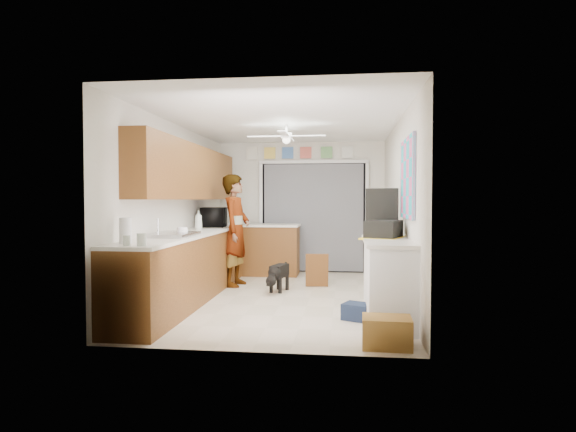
{
  "coord_description": "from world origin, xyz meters",
  "views": [
    {
      "loc": [
        0.85,
        -6.79,
        1.4
      ],
      "look_at": [
        0.0,
        0.4,
        1.15
      ],
      "focal_mm": 30.0,
      "sensor_mm": 36.0,
      "label": 1
    }
  ],
  "objects": [
    {
      "name": "right_counter_top",
      "position": [
        1.34,
        -1.2,
        0.92
      ],
      "size": [
        0.54,
        1.44,
        0.04
      ],
      "primitive_type": "cube",
      "color": "white",
      "rests_on": "right_counter_base"
    },
    {
      "name": "wall_front",
      "position": [
        0.0,
        -2.5,
        1.25
      ],
      "size": [
        3.2,
        0.0,
        3.2
      ],
      "primitive_type": "plane",
      "rotation": [
        -1.57,
        0.0,
        0.0
      ],
      "color": "beige",
      "rests_on": "ground"
    },
    {
      "name": "abstract_painting",
      "position": [
        1.58,
        -1.0,
        1.65
      ],
      "size": [
        0.03,
        1.15,
        0.95
      ],
      "primitive_type": "cube",
      "color": "#DB508D",
      "rests_on": "wall_right"
    },
    {
      "name": "door_trim_right",
      "position": [
        1.27,
        2.44,
        1.05
      ],
      "size": [
        0.06,
        0.04,
        2.1
      ],
      "primitive_type": "cube",
      "color": "white",
      "rests_on": "wall_back"
    },
    {
      "name": "door_trim_left",
      "position": [
        -0.77,
        2.44,
        1.05
      ],
      "size": [
        0.06,
        0.04,
        2.1
      ],
      "primitive_type": "cube",
      "color": "white",
      "rests_on": "wall_back"
    },
    {
      "name": "floor",
      "position": [
        0.0,
        0.0,
        0.0
      ],
      "size": [
        5.0,
        5.0,
        0.0
      ],
      "primitive_type": "plane",
      "color": "beige",
      "rests_on": "ground"
    },
    {
      "name": "wall_back",
      "position": [
        0.0,
        2.5,
        1.25
      ],
      "size": [
        3.2,
        0.0,
        3.2
      ],
      "primitive_type": "plane",
      "rotation": [
        1.57,
        0.0,
        0.0
      ],
      "color": "beige",
      "rests_on": "ground"
    },
    {
      "name": "jar_a",
      "position": [
        -1.15,
        -2.25,
        1.0
      ],
      "size": [
        0.09,
        0.09,
        0.13
      ],
      "primitive_type": "cylinder",
      "rotation": [
        0.0,
        0.0,
        0.04
      ],
      "color": "silver",
      "rests_on": "left_countertop"
    },
    {
      "name": "back_opening_recess",
      "position": [
        0.25,
        2.47,
        1.05
      ],
      "size": [
        2.0,
        0.06,
        2.1
      ],
      "primitive_type": "cube",
      "color": "black",
      "rests_on": "wall_back"
    },
    {
      "name": "header_frame_3",
      "position": [
        0.5,
        2.47,
        2.3
      ],
      "size": [
        0.22,
        0.02,
        0.22
      ],
      "primitive_type": "cube",
      "color": "#66A25D",
      "rests_on": "wall_back"
    },
    {
      "name": "header_frame_2",
      "position": [
        0.1,
        2.47,
        2.3
      ],
      "size": [
        0.22,
        0.02,
        0.22
      ],
      "primitive_type": "cube",
      "color": "#D45D4F",
      "rests_on": "wall_back"
    },
    {
      "name": "door_trim_head",
      "position": [
        0.25,
        2.44,
        2.12
      ],
      "size": [
        2.1,
        0.04,
        0.06
      ],
      "primitive_type": "cube",
      "color": "white",
      "rests_on": "wall_back"
    },
    {
      "name": "header_frame_4",
      "position": [
        0.9,
        2.47,
        2.3
      ],
      "size": [
        0.22,
        0.02,
        0.22
      ],
      "primitive_type": "cube",
      "color": "silver",
      "rests_on": "wall_back"
    },
    {
      "name": "man",
      "position": [
        -0.9,
        0.81,
        0.9
      ],
      "size": [
        0.49,
        0.69,
        1.8
      ],
      "primitive_type": "imported",
      "rotation": [
        0.0,
        0.0,
        1.48
      ],
      "color": "white",
      "rests_on": "floor"
    },
    {
      "name": "left_countertop",
      "position": [
        -1.29,
        0.0,
        0.92
      ],
      "size": [
        0.62,
        4.8,
        0.04
      ],
      "primitive_type": "cube",
      "color": "white",
      "rests_on": "left_base_cabinets"
    },
    {
      "name": "ceiling",
      "position": [
        0.0,
        0.0,
        2.5
      ],
      "size": [
        5.0,
        5.0,
        0.0
      ],
      "primitive_type": "plane",
      "rotation": [
        3.14,
        0.0,
        0.0
      ],
      "color": "white",
      "rests_on": "ground"
    },
    {
      "name": "dog",
      "position": [
        -0.14,
        0.42,
        0.23
      ],
      "size": [
        0.38,
        0.63,
        0.46
      ],
      "primitive_type": "cube",
      "rotation": [
        0.0,
        0.0,
        -0.25
      ],
      "color": "black",
      "rests_on": "floor"
    },
    {
      "name": "faucet",
      "position": [
        -1.48,
        -1.0,
        1.05
      ],
      "size": [
        0.03,
        0.03,
        0.22
      ],
      "primitive_type": "cylinder",
      "color": "silver",
      "rests_on": "left_countertop"
    },
    {
      "name": "microwave",
      "position": [
        -1.33,
        1.07,
        1.1
      ],
      "size": [
        0.49,
        0.64,
        0.32
      ],
      "primitive_type": "imported",
      "rotation": [
        0.0,
        0.0,
        1.73
      ],
      "color": "black",
      "rests_on": "left_countertop"
    },
    {
      "name": "ceiling_fan",
      "position": [
        0.0,
        0.2,
        2.32
      ],
      "size": [
        1.14,
        1.14,
        0.24
      ],
      "primitive_type": "cube",
      "color": "white",
      "rests_on": "ceiling"
    },
    {
      "name": "cardboard_box",
      "position": [
        1.25,
        -2.2,
        0.14
      ],
      "size": [
        0.47,
        0.36,
        0.29
      ],
      "primitive_type": "cube",
      "rotation": [
        0.0,
        0.0,
        -0.03
      ],
      "color": "#B18537",
      "rests_on": "floor"
    },
    {
      "name": "left_base_cabinets",
      "position": [
        -1.3,
        0.0,
        0.45
      ],
      "size": [
        0.6,
        4.8,
        0.9
      ],
      "primitive_type": "cube",
      "color": "brown",
      "rests_on": "floor"
    },
    {
      "name": "upper_cabinets",
      "position": [
        -1.44,
        0.2,
        1.8
      ],
      "size": [
        0.32,
        4.0,
        0.8
      ],
      "primitive_type": "cube",
      "color": "brown",
      "rests_on": "wall_left"
    },
    {
      "name": "suitcase_rim",
      "position": [
        1.32,
        -0.86,
        0.93
      ],
      "size": [
        0.62,
        0.7,
        0.02
      ],
      "primitive_type": "cube",
      "rotation": [
        0.0,
        0.0,
        -0.36
      ],
      "color": "yellow",
      "rests_on": "suitcase"
    },
    {
      "name": "wall_right",
      "position": [
        1.6,
        0.0,
        1.25
      ],
      "size": [
        0.0,
        5.0,
        5.0
      ],
      "primitive_type": "plane",
      "rotation": [
        1.57,
        0.0,
        -1.57
      ],
      "color": "beige",
      "rests_on": "ground"
    },
    {
      "name": "jar_b",
      "position": [
        -1.3,
        -2.25,
        0.99
      ],
      "size": [
        0.08,
        0.08,
        0.1
      ],
      "primitive_type": "cylinder",
      "rotation": [
        0.0,
        0.0,
        0.18
      ],
      "color": "silver",
      "rests_on": "left_countertop"
    },
    {
      "name": "route66_sign",
      "position": [
        -0.95,
        2.47,
        2.3
      ],
      "size": [
        0.22,
        0.02,
        0.26
      ],
      "primitive_type": "cube",
      "color": "silver",
      "rests_on": "wall_back"
    },
    {
      "name": "sink_basin",
      "position": [
        -1.29,
        -1.0,
        0.95
      ],
      "size": [
        0.5,
        0.76,
        0.06
      ],
      "primitive_type": "cube",
      "color": "silver",
      "rests_on": "left_countertop"
    },
    {
      "name": "right_counter_base",
      "position": [
        1.35,
        -1.2,
        0.45
      ],
      "size": [
        0.5,
        1.4,
        0.9
      ],
      "primitive_type": "cube",
      "color": "white",
      "rests_on": "floor"
    },
    {
      "name": "paper_towel_roll",
      "position": [
        -1.42,
        -2.03,
        1.08
      ],
      "size": [
        0.16,
        0.16,
        0.27
      ],
      "primitive_type": "cylinder",
      "rotation": [
        0.0,
        0.0,
        0.4
      ],
      "color": "white",
      "rests_on": "left_countertop"
    },
    {
      "name": "peninsula_base",
      "position": [
        -0.5,
        2.0,
        0.45
      ],
      "size": [
        1.0,
        0.6,
        0.9
      ],
      "primitive_type": "cube",
      "color": "brown",
      "rests_on": "floor"
    },
    {
      "name": "wall_left",
      "position": [
        -1.6,
        0.0,
        1.25
      ],
      "size": [
        0.0,
        5.0,
        5.0
      ],
      "primitive_type": "plane",
      "rotation": [
        1.57,
        0.0,
        1.57
      ],
      "color": "beige",
      "rests_on": "ground"
    },
    {
      "name": "suitcase",
      "position": [
        1.32,
        -0.86,
        1.04
      ],
      "size": [
        0.51,
        0.58,
        0.21
      ],
      "primitive_type": "cube",
      "rotation": [
        0.0,
        0.0,
        -0.36
      ],
      "color": "black",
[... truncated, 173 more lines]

